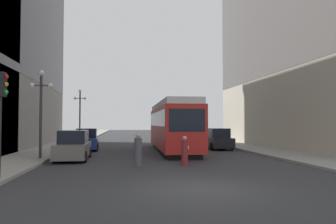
% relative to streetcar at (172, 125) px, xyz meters
% --- Properties ---
extents(ground_plane, '(200.00, 200.00, 0.00)m').
position_rel_streetcar_xyz_m(ground_plane, '(-1.34, -14.47, -2.10)').
color(ground_plane, '#303033').
extents(sidewalk_left, '(3.34, 120.00, 0.15)m').
position_rel_streetcar_xyz_m(sidewalk_left, '(-9.96, 25.53, -2.03)').
color(sidewalk_left, gray).
rests_on(sidewalk_left, ground).
extents(sidewalk_right, '(3.34, 120.00, 0.15)m').
position_rel_streetcar_xyz_m(sidewalk_right, '(7.27, 25.53, -2.03)').
color(sidewalk_right, gray).
rests_on(sidewalk_right, ground).
extents(streetcar, '(2.87, 13.15, 3.89)m').
position_rel_streetcar_xyz_m(streetcar, '(0.00, 0.00, 0.00)').
color(streetcar, black).
rests_on(streetcar, ground).
extents(transit_bus, '(2.72, 12.44, 3.45)m').
position_rel_streetcar_xyz_m(transit_bus, '(3.40, 19.22, -0.15)').
color(transit_bus, black).
rests_on(transit_bus, ground).
extents(parked_car_left_near, '(1.95, 4.69, 1.82)m').
position_rel_streetcar_xyz_m(parked_car_left_near, '(-6.99, -4.88, -1.26)').
color(parked_car_left_near, black).
rests_on(parked_car_left_near, ground).
extents(parked_car_left_mid, '(2.08, 4.56, 1.82)m').
position_rel_streetcar_xyz_m(parked_car_left_mid, '(-6.99, 2.38, -1.26)').
color(parked_car_left_mid, black).
rests_on(parked_car_left_mid, ground).
extents(parked_car_right_far, '(1.97, 4.47, 1.82)m').
position_rel_streetcar_xyz_m(parked_car_right_far, '(4.30, 1.79, -1.26)').
color(parked_car_right_far, black).
rests_on(parked_car_right_far, ground).
extents(pedestrian_crossing_near, '(0.39, 0.39, 1.74)m').
position_rel_streetcar_xyz_m(pedestrian_crossing_near, '(-3.16, -8.55, -1.29)').
color(pedestrian_crossing_near, '#4C4C56').
rests_on(pedestrian_crossing_near, ground).
extents(pedestrian_crossing_far, '(0.35, 0.35, 1.57)m').
position_rel_streetcar_xyz_m(pedestrian_crossing_far, '(-0.68, -8.49, -1.37)').
color(pedestrian_crossing_far, maroon).
rests_on(pedestrian_crossing_far, ground).
extents(traffic_light_near_left, '(0.47, 0.36, 4.09)m').
position_rel_streetcar_xyz_m(traffic_light_near_left, '(-8.67, -12.07, 1.20)').
color(traffic_light_near_left, '#232328').
rests_on(traffic_light_near_left, sidewalk_left).
extents(lamp_post_left_near, '(1.41, 0.36, 5.34)m').
position_rel_streetcar_xyz_m(lamp_post_left_near, '(-8.89, -5.15, 1.57)').
color(lamp_post_left_near, '#333338').
rests_on(lamp_post_left_near, sidewalk_left).
extents(lamp_post_left_far, '(1.41, 0.36, 6.03)m').
position_rel_streetcar_xyz_m(lamp_post_left_far, '(-8.89, 12.25, 1.97)').
color(lamp_post_left_far, '#333338').
rests_on(lamp_post_left_far, sidewalk_left).
extents(building_right_corner, '(13.18, 24.17, 26.82)m').
position_rel_streetcar_xyz_m(building_right_corner, '(15.23, 2.54, 11.71)').
color(building_right_corner, '#B2A893').
rests_on(building_right_corner, ground).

